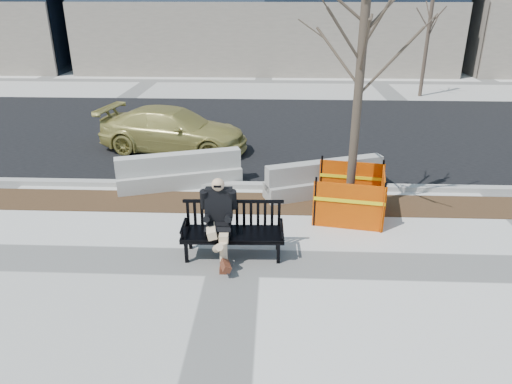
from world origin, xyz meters
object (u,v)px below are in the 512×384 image
(jersey_barrier_left, at_px, (181,186))
(jersey_barrier_right, at_px, (324,194))
(seated_man, at_px, (220,254))
(bench, at_px, (233,255))
(sedan, at_px, (175,150))
(tree_fence, at_px, (348,215))

(jersey_barrier_left, bearing_deg, jersey_barrier_right, -23.51)
(seated_man, xyz_separation_m, jersey_barrier_right, (2.22, 2.95, 0.00))
(bench, distance_m, sedan, 6.62)
(tree_fence, relative_size, jersey_barrier_right, 1.84)
(bench, relative_size, sedan, 0.42)
(tree_fence, bearing_deg, seated_man, -145.81)
(bench, xyz_separation_m, jersey_barrier_left, (-1.62, 3.32, 0.00))
(jersey_barrier_left, bearing_deg, sedan, 85.72)
(bench, relative_size, jersey_barrier_left, 0.62)
(seated_man, distance_m, sedan, 6.49)
(tree_fence, bearing_deg, jersey_barrier_right, 110.19)
(jersey_barrier_left, relative_size, jersey_barrier_right, 1.04)
(jersey_barrier_left, distance_m, jersey_barrier_right, 3.60)
(sedan, bearing_deg, jersey_barrier_right, -115.22)
(bench, relative_size, seated_man, 1.27)
(jersey_barrier_right, bearing_deg, tree_fence, -90.73)
(sedan, xyz_separation_m, jersey_barrier_left, (0.73, -2.88, 0.00))
(bench, height_order, seated_man, seated_man)
(seated_man, height_order, tree_fence, tree_fence)
(seated_man, height_order, jersey_barrier_left, seated_man)
(seated_man, bearing_deg, sedan, 107.22)
(tree_fence, xyz_separation_m, jersey_barrier_right, (-0.43, 1.16, 0.00))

